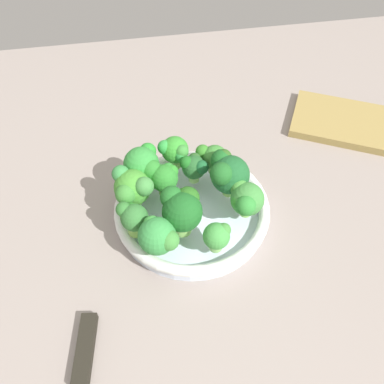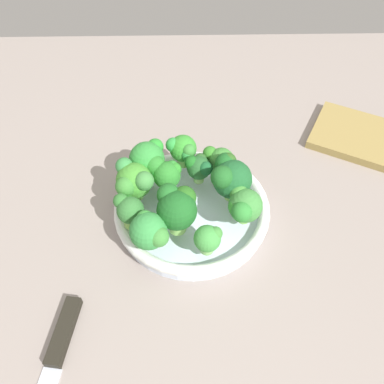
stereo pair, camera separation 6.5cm
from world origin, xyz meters
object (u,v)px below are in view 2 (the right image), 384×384
(broccoli_floret_0, at_px, (183,149))
(broccoli_floret_10, at_px, (176,206))
(broccoli_floret_1, at_px, (230,177))
(broccoli_floret_4, at_px, (243,206))
(broccoli_floret_2, at_px, (209,238))
(broccoli_floret_5, at_px, (149,231))
(broccoli_floret_7, at_px, (149,160))
(knife, at_px, (52,367))
(broccoli_floret_8, at_px, (199,167))
(broccoli_floret_9, at_px, (129,209))
(bowl, at_px, (192,210))
(cutting_board, at_px, (372,140))
(broccoli_floret_3, at_px, (220,160))
(broccoli_floret_11, at_px, (133,181))
(broccoli_floret_6, at_px, (167,174))

(broccoli_floret_0, distance_m, broccoli_floret_10, 0.13)
(broccoli_floret_1, relative_size, broccoli_floret_4, 1.19)
(broccoli_floret_2, relative_size, broccoli_floret_5, 0.77)
(broccoli_floret_7, xyz_separation_m, knife, (-0.12, -0.31, -0.07))
(broccoli_floret_7, xyz_separation_m, broccoli_floret_8, (0.08, -0.01, -0.01))
(broccoli_floret_4, height_order, broccoli_floret_9, broccoli_floret_4)
(bowl, distance_m, broccoli_floret_10, 0.08)
(cutting_board, bearing_deg, broccoli_floret_1, -152.04)
(bowl, xyz_separation_m, knife, (-0.19, -0.25, -0.01))
(broccoli_floret_10, bearing_deg, knife, -128.73)
(broccoli_floret_5, relative_size, cutting_board, 0.28)
(broccoli_floret_4, height_order, broccoli_floret_8, broccoli_floret_4)
(broccoli_floret_9, xyz_separation_m, broccoli_floret_10, (0.07, -0.01, 0.02))
(bowl, height_order, broccoli_floret_7, broccoli_floret_7)
(broccoli_floret_0, height_order, broccoli_floret_3, broccoli_floret_0)
(bowl, xyz_separation_m, broccoli_floret_0, (-0.01, 0.09, 0.06))
(broccoli_floret_0, bearing_deg, bowl, -80.98)
(broccoli_floret_8, height_order, broccoli_floret_11, broccoli_floret_11)
(bowl, xyz_separation_m, broccoli_floret_9, (-0.10, -0.04, 0.05))
(broccoli_floret_1, bearing_deg, broccoli_floret_5, -142.54)
(bowl, bearing_deg, knife, -127.18)
(knife, relative_size, cutting_board, 1.16)
(broccoli_floret_1, distance_m, broccoli_floret_6, 0.10)
(broccoli_floret_11, relative_size, cutting_board, 0.31)
(knife, bearing_deg, broccoli_floret_2, 37.03)
(broccoli_floret_0, relative_size, cutting_board, 0.27)
(broccoli_floret_8, bearing_deg, broccoli_floret_0, 125.59)
(broccoli_floret_9, bearing_deg, broccoli_floret_8, 38.38)
(broccoli_floret_6, distance_m, knife, 0.32)
(broccoli_floret_6, bearing_deg, knife, -117.77)
(knife, bearing_deg, broccoli_floret_1, 46.64)
(broccoli_floret_1, height_order, broccoli_floret_11, broccoli_floret_1)
(broccoli_floret_4, distance_m, broccoli_floret_5, 0.15)
(broccoli_floret_2, bearing_deg, bowl, 104.28)
(broccoli_floret_9, relative_size, broccoli_floret_11, 0.81)
(broccoli_floret_4, bearing_deg, broccoli_floret_11, 163.53)
(broccoli_floret_7, bearing_deg, broccoli_floret_3, 3.79)
(broccoli_floret_2, bearing_deg, broccoli_floret_11, 138.04)
(broccoli_floret_6, height_order, broccoli_floret_7, broccoli_floret_7)
(bowl, height_order, broccoli_floret_3, broccoli_floret_3)
(broccoli_floret_5, bearing_deg, broccoli_floret_0, 73.71)
(broccoli_floret_3, height_order, broccoli_floret_6, broccoli_floret_6)
(broccoli_floret_6, bearing_deg, broccoli_floret_4, -29.64)
(broccoli_floret_7, height_order, broccoli_floret_8, broccoli_floret_7)
(broccoli_floret_5, bearing_deg, broccoli_floret_10, 42.45)
(broccoli_floret_7, relative_size, knife, 0.28)
(bowl, xyz_separation_m, cutting_board, (0.36, 0.18, -0.01))
(broccoli_floret_6, bearing_deg, broccoli_floret_8, 20.35)
(broccoli_floret_2, height_order, broccoli_floret_7, broccoli_floret_7)
(broccoli_floret_8, distance_m, broccoli_floret_11, 0.11)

